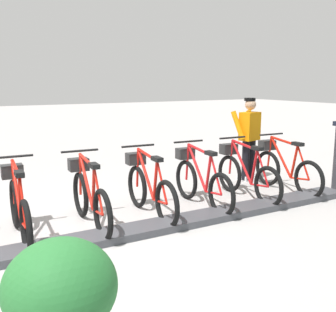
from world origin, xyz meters
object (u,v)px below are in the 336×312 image
(bike_docked_0, at_px, (284,168))
(bike_docked_3, at_px, (149,187))
(bike_docked_2, at_px, (200,180))
(planter_bush, at_px, (61,302))
(bike_docked_1, at_px, (245,173))
(bike_docked_5, at_px, (19,206))
(bike_docked_4, at_px, (89,196))
(worker_near_rack, at_px, (249,136))

(bike_docked_0, xyz_separation_m, bike_docked_3, (0.00, 2.78, 0.00))
(bike_docked_2, distance_m, bike_docked_3, 0.93)
(planter_bush, bearing_deg, bike_docked_1, -55.04)
(bike_docked_1, distance_m, bike_docked_5, 3.70)
(bike_docked_0, xyz_separation_m, bike_docked_2, (0.00, 1.85, 0.00))
(bike_docked_1, bearing_deg, bike_docked_2, 90.00)
(planter_bush, bearing_deg, bike_docked_4, -22.30)
(bike_docked_3, xyz_separation_m, bike_docked_4, (0.00, 0.93, 0.00))
(bike_docked_0, bearing_deg, bike_docked_3, 90.00)
(bike_docked_3, height_order, worker_near_rack, worker_near_rack)
(bike_docked_5, distance_m, worker_near_rack, 4.73)
(planter_bush, bearing_deg, bike_docked_2, -47.47)
(planter_bush, bearing_deg, bike_docked_5, -4.01)
(bike_docked_1, bearing_deg, bike_docked_0, -90.00)
(bike_docked_0, relative_size, bike_docked_4, 1.00)
(bike_docked_2, xyz_separation_m, bike_docked_4, (0.00, 1.85, 0.00))
(bike_docked_1, xyz_separation_m, bike_docked_4, (0.00, 2.78, 0.00))
(bike_docked_4, relative_size, bike_docked_5, 1.00)
(bike_docked_2, bearing_deg, planter_bush, 132.53)
(bike_docked_0, xyz_separation_m, bike_docked_1, (0.00, 0.93, 0.00))
(bike_docked_5, height_order, worker_near_rack, worker_near_rack)
(bike_docked_1, relative_size, bike_docked_3, 1.00)
(bike_docked_3, xyz_separation_m, planter_bush, (-2.72, 2.04, 0.11))
(worker_near_rack, relative_size, planter_bush, 1.71)
(bike_docked_2, distance_m, planter_bush, 4.03)
(bike_docked_5, distance_m, planter_bush, 2.73)
(bike_docked_0, relative_size, bike_docked_2, 1.00)
(bike_docked_2, xyz_separation_m, bike_docked_3, (0.00, 0.93, 0.00))
(bike_docked_1, relative_size, planter_bush, 1.77)
(bike_docked_2, relative_size, bike_docked_3, 1.00)
(bike_docked_5, xyz_separation_m, planter_bush, (-2.72, 0.19, 0.11))
(bike_docked_0, distance_m, bike_docked_5, 4.63)
(bike_docked_4, xyz_separation_m, bike_docked_5, (0.00, 0.93, 0.00))
(worker_near_rack, height_order, planter_bush, worker_near_rack)
(bike_docked_0, xyz_separation_m, planter_bush, (-2.72, 4.82, 0.11))
(bike_docked_0, xyz_separation_m, bike_docked_4, (0.00, 3.70, 0.00))
(bike_docked_0, relative_size, worker_near_rack, 1.04)
(bike_docked_0, xyz_separation_m, bike_docked_5, (0.00, 4.63, 0.00))
(bike_docked_3, height_order, planter_bush, bike_docked_3)
(bike_docked_0, relative_size, bike_docked_5, 1.00)
(bike_docked_2, height_order, planter_bush, bike_docked_2)
(bike_docked_0, height_order, bike_docked_3, same)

